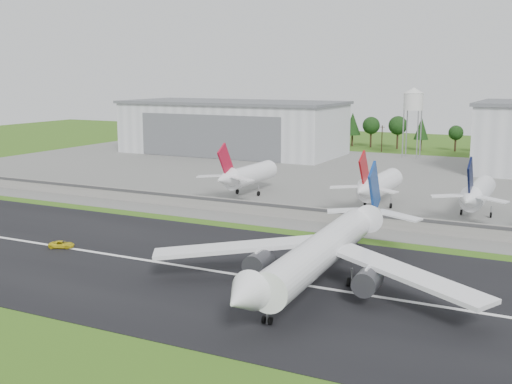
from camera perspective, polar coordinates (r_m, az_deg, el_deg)
The scene contains 14 objects.
ground at distance 108.43m, azimuth -7.09°, elevation -8.35°, with size 600.00×600.00×0.00m, color #2E5815.
runway at distance 116.42m, azimuth -4.33°, elevation -6.95°, with size 320.00×60.00×0.10m, color black.
runway_centerline at distance 116.40m, azimuth -4.33°, elevation -6.92°, with size 220.00×1.00×0.02m, color white.
apron at distance 215.75m, azimuth 10.90°, elevation 0.98°, with size 320.00×150.00×0.10m, color slate.
blast_fence at distance 154.93m, azimuth 4.27°, elevation -1.88°, with size 240.00×0.61×3.50m.
hangar_west at distance 286.26m, azimuth -2.09°, elevation 5.78°, with size 97.00×44.00×23.20m.
water_tower at distance 277.35m, azimuth 13.82°, elevation 8.02°, with size 8.40×8.40×29.40m.
utility_poles at distance 292.83m, azimuth 15.24°, elevation 3.24°, with size 230.00×3.00×12.00m, color black, non-canonical shape.
treeline at distance 307.45m, azimuth 15.81°, elevation 3.54°, with size 320.00×16.00×22.00m, color black, non-canonical shape.
main_airliner at distance 105.56m, azimuth 5.59°, elevation -6.06°, with size 57.22×59.20×18.17m.
ground_vehicle at distance 136.08m, azimuth -16.90°, elevation -4.48°, with size 2.34×5.07×1.41m, color gold.
parked_jet_red_a at distance 184.71m, azimuth -0.94°, elevation 1.51°, with size 7.36×31.29×16.64m.
parked_jet_red_b at distance 170.39m, azimuth 10.70°, elevation 0.59°, with size 7.36×31.29×16.68m.
parked_jet_navy at distance 165.41m, azimuth 19.00°, elevation -0.14°, with size 7.36×31.29×16.54m.
Camera 1 is at (57.69, -84.98, 34.74)m, focal length 45.00 mm.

